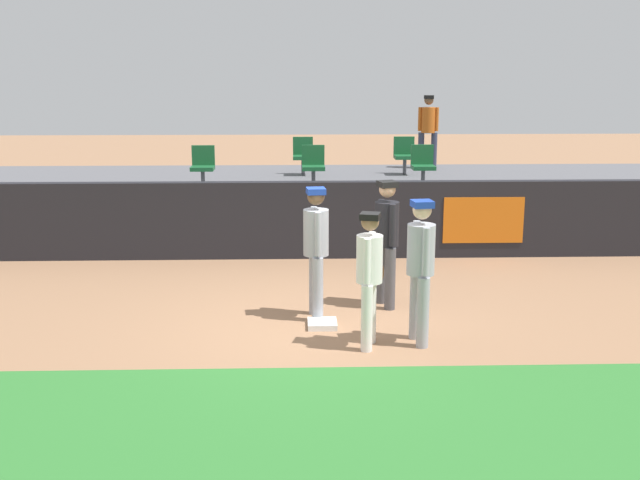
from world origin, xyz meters
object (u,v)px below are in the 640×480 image
at_px(player_fielder_home, 370,270).
at_px(player_runner_visitor, 421,262).
at_px(seat_front_center, 313,164).
at_px(seat_back_right, 404,153).
at_px(seat_front_right, 423,163).
at_px(first_base, 322,324).
at_px(player_coach_visitor, 316,243).
at_px(spectator_hooded, 428,126).
at_px(player_umpire, 386,235).
at_px(seat_back_center, 303,154).
at_px(seat_front_left, 203,164).

relative_size(player_fielder_home, player_runner_visitor, 0.93).
relative_size(seat_front_center, seat_back_right, 1.00).
xyz_separation_m(player_fielder_home, seat_front_right, (1.65, 6.13, 0.57)).
bearing_deg(first_base, player_coach_visitor, 100.42).
bearing_deg(player_runner_visitor, seat_front_center, -175.97).
distance_m(seat_back_right, spectator_hooded, 1.36).
bearing_deg(player_umpire, player_fielder_home, -29.25).
height_order(player_coach_visitor, seat_front_right, seat_front_right).
distance_m(player_umpire, seat_front_center, 4.57).
bearing_deg(seat_back_center, player_coach_visitor, -89.05).
relative_size(seat_front_left, seat_front_center, 1.00).
height_order(player_runner_visitor, player_umpire, player_umpire).
relative_size(player_fielder_home, seat_front_left, 2.08).
xyz_separation_m(player_coach_visitor, seat_back_right, (2.18, 6.75, 0.50)).
height_order(player_umpire, seat_front_right, seat_front_right).
bearing_deg(player_umpire, seat_back_right, 154.03).
bearing_deg(seat_front_left, player_fielder_home, -65.57).
height_order(first_base, player_runner_visitor, player_runner_visitor).
relative_size(player_runner_visitor, seat_front_center, 2.23).
bearing_deg(first_base, seat_front_left, 112.45).
height_order(player_umpire, seat_front_left, seat_front_left).
relative_size(seat_back_center, seat_front_center, 1.00).
bearing_deg(player_fielder_home, seat_back_center, -160.27).
height_order(seat_front_left, spectator_hooded, spectator_hooded).
xyz_separation_m(first_base, seat_front_left, (-2.21, 5.36, 1.54)).
relative_size(first_base, player_umpire, 0.21).
xyz_separation_m(player_runner_visitor, seat_back_center, (-1.41, 7.81, 0.49)).
xyz_separation_m(player_umpire, seat_front_left, (-3.19, 4.44, 0.49)).
xyz_separation_m(player_runner_visitor, seat_front_right, (0.99, 6.01, 0.49)).
bearing_deg(player_fielder_home, seat_front_left, -141.29).
xyz_separation_m(player_coach_visitor, seat_back_center, (-0.11, 6.75, 0.50)).
height_order(player_fielder_home, seat_front_right, seat_front_right).
distance_m(seat_front_left, seat_back_right, 4.68).
xyz_separation_m(player_fielder_home, spectator_hooded, (2.23, 8.97, 1.10)).
height_order(player_runner_visitor, player_coach_visitor, player_runner_visitor).
xyz_separation_m(player_fielder_home, seat_back_right, (1.53, 7.93, 0.57)).
height_order(player_runner_visitor, seat_front_center, seat_front_center).
bearing_deg(player_runner_visitor, seat_back_center, -177.22).
bearing_deg(seat_back_right, spectator_hooded, 56.22).
relative_size(first_base, seat_front_left, 0.48).
height_order(first_base, player_coach_visitor, player_coach_visitor).
bearing_deg(player_fielder_home, seat_front_center, -160.44).
xyz_separation_m(seat_front_left, seat_front_center, (2.22, 0.00, 0.00)).
bearing_deg(seat_front_center, player_runner_visitor, -78.49).
bearing_deg(seat_back_center, player_fielder_home, -84.54).
relative_size(player_coach_visitor, spectator_hooded, 1.09).
height_order(player_coach_visitor, seat_front_center, seat_front_center).
bearing_deg(first_base, seat_back_center, 91.50).
bearing_deg(seat_front_center, player_umpire, -77.65).
bearing_deg(player_runner_visitor, first_base, -125.52).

